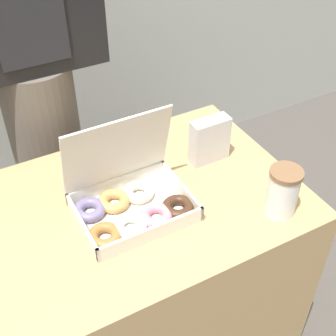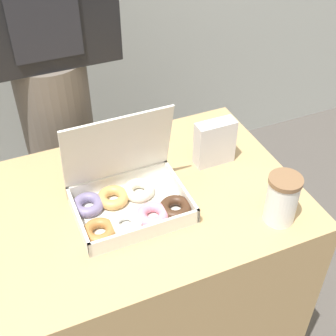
# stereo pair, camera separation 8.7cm
# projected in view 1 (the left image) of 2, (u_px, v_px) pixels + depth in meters

# --- Properties ---
(table) EXTENTS (0.86, 0.61, 0.74)m
(table) POSITION_uv_depth(u_px,v_px,m) (145.00, 283.00, 1.49)
(table) COLOR tan
(table) RESTS_ON ground_plane
(donut_box) EXTENTS (0.31, 0.22, 0.26)m
(donut_box) POSITION_uv_depth(u_px,v_px,m) (129.00, 202.00, 1.19)
(donut_box) COLOR white
(donut_box) RESTS_ON table
(coffee_cup) EXTENTS (0.08, 0.08, 0.14)m
(coffee_cup) POSITION_uv_depth(u_px,v_px,m) (283.00, 192.00, 1.18)
(coffee_cup) COLOR white
(coffee_cup) RESTS_ON table
(napkin_holder) EXTENTS (0.12, 0.05, 0.14)m
(napkin_holder) POSITION_uv_depth(u_px,v_px,m) (210.00, 140.00, 1.34)
(napkin_holder) COLOR silver
(napkin_holder) RESTS_ON table
(person_customer) EXTENTS (0.45, 0.25, 1.74)m
(person_customer) POSITION_uv_depth(u_px,v_px,m) (29.00, 56.00, 1.45)
(person_customer) COLOR #665B51
(person_customer) RESTS_ON ground_plane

